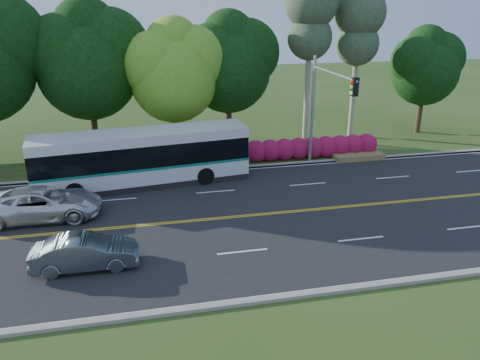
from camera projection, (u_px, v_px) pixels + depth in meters
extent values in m
plane|color=#2D4818|center=(237.00, 217.00, 23.37)|extent=(120.00, 120.00, 0.00)
cube|color=black|center=(237.00, 217.00, 23.37)|extent=(60.00, 14.00, 0.02)
cube|color=gray|center=(214.00, 169.00, 29.88)|extent=(60.00, 0.30, 0.15)
cube|color=gray|center=(278.00, 298.00, 16.81)|extent=(60.00, 0.30, 0.15)
cube|color=#2D4818|center=(210.00, 161.00, 31.58)|extent=(60.00, 4.00, 0.10)
cube|color=gold|center=(237.00, 217.00, 23.29)|extent=(57.00, 0.10, 0.00)
cube|color=gold|center=(237.00, 216.00, 23.43)|extent=(57.00, 0.10, 0.00)
cube|color=silver|center=(110.00, 266.00, 18.98)|extent=(2.20, 0.12, 0.00)
cube|color=silver|center=(242.00, 252.00, 20.06)|extent=(2.20, 0.12, 0.00)
cube|color=silver|center=(361.00, 239.00, 21.15)|extent=(2.20, 0.12, 0.00)
cube|color=silver|center=(468.00, 227.00, 22.24)|extent=(2.20, 0.12, 0.00)
cube|color=silver|center=(7.00, 208.00, 24.29)|extent=(2.20, 0.12, 0.00)
cube|color=silver|center=(116.00, 200.00, 25.37)|extent=(2.20, 0.12, 0.00)
cube|color=silver|center=(216.00, 192.00, 26.46)|extent=(2.20, 0.12, 0.00)
cube|color=silver|center=(308.00, 184.00, 27.55)|extent=(2.20, 0.12, 0.00)
cube|color=silver|center=(393.00, 177.00, 28.64)|extent=(2.20, 0.12, 0.00)
cube|color=silver|center=(472.00, 171.00, 29.72)|extent=(2.20, 0.12, 0.00)
cube|color=silver|center=(215.00, 171.00, 29.62)|extent=(57.00, 0.12, 0.00)
cube|color=silver|center=(275.00, 295.00, 17.10)|extent=(57.00, 0.12, 0.00)
sphere|color=black|center=(0.00, 40.00, 28.45)|extent=(5.76, 5.76, 5.76)
cylinder|color=black|center=(95.00, 130.00, 32.22)|extent=(0.44, 0.44, 3.60)
sphere|color=black|center=(88.00, 70.00, 30.77)|extent=(6.60, 6.60, 6.60)
sphere|color=black|center=(110.00, 48.00, 30.87)|extent=(5.28, 5.28, 5.28)
sphere|color=black|center=(64.00, 52.00, 29.91)|extent=(4.95, 4.95, 4.95)
sphere|color=black|center=(86.00, 30.00, 30.28)|extent=(4.29, 4.29, 4.29)
cylinder|color=black|center=(176.00, 132.00, 32.46)|extent=(0.44, 0.44, 3.24)
sphere|color=#5D941E|center=(174.00, 79.00, 31.16)|extent=(5.80, 5.80, 5.80)
sphere|color=#5D941E|center=(192.00, 60.00, 31.29)|extent=(4.64, 4.64, 4.64)
sphere|color=#5D941E|center=(155.00, 64.00, 30.39)|extent=(4.35, 4.35, 4.35)
sphere|color=#5D941E|center=(173.00, 45.00, 30.78)|extent=(3.77, 3.77, 3.77)
cylinder|color=black|center=(229.00, 123.00, 34.59)|extent=(0.44, 0.44, 3.42)
sphere|color=black|center=(228.00, 71.00, 33.24)|extent=(6.00, 6.00, 6.00)
sphere|color=black|center=(246.00, 52.00, 33.35)|extent=(4.80, 4.80, 4.80)
sphere|color=black|center=(212.00, 56.00, 32.45)|extent=(4.50, 4.50, 4.50)
sphere|color=black|center=(228.00, 37.00, 32.83)|extent=(3.90, 3.90, 3.90)
cylinder|color=#A79B87|center=(308.00, 77.00, 34.64)|extent=(0.40, 0.40, 9.80)
sphere|color=#334D30|center=(310.00, 38.00, 33.65)|extent=(3.23, 3.23, 3.23)
sphere|color=#334D30|center=(312.00, 2.00, 32.81)|extent=(3.80, 3.80, 3.80)
cylinder|color=#A79B87|center=(354.00, 79.00, 36.01)|extent=(0.40, 0.40, 9.10)
sphere|color=#334D30|center=(357.00, 44.00, 35.09)|extent=(3.23, 3.23, 3.23)
sphere|color=#334D30|center=(360.00, 13.00, 34.31)|extent=(3.80, 3.80, 3.80)
cylinder|color=black|center=(419.00, 114.00, 38.27)|extent=(0.44, 0.44, 3.06)
sphere|color=black|center=(425.00, 72.00, 37.08)|extent=(5.20, 5.20, 5.20)
sphere|color=black|center=(438.00, 58.00, 37.22)|extent=(4.16, 4.16, 4.16)
sphere|color=black|center=(416.00, 61.00, 36.37)|extent=(3.90, 3.90, 3.90)
sphere|color=black|center=(427.00, 46.00, 36.78)|extent=(3.38, 3.38, 3.38)
sphere|color=maroon|center=(256.00, 151.00, 31.19)|extent=(1.50, 1.50, 1.50)
sphere|color=maroon|center=(270.00, 150.00, 31.39)|extent=(1.50, 1.50, 1.50)
sphere|color=maroon|center=(284.00, 150.00, 31.59)|extent=(1.50, 1.50, 1.50)
sphere|color=maroon|center=(298.00, 149.00, 31.79)|extent=(1.50, 1.50, 1.50)
sphere|color=maroon|center=(312.00, 148.00, 31.98)|extent=(1.50, 1.50, 1.50)
sphere|color=maroon|center=(326.00, 147.00, 32.18)|extent=(1.50, 1.50, 1.50)
sphere|color=maroon|center=(340.00, 146.00, 32.38)|extent=(1.50, 1.50, 1.50)
sphere|color=maroon|center=(353.00, 145.00, 32.58)|extent=(1.50, 1.50, 1.50)
sphere|color=maroon|center=(366.00, 144.00, 32.77)|extent=(1.50, 1.50, 1.50)
cube|color=olive|center=(357.00, 156.00, 32.04)|extent=(3.50, 1.40, 0.40)
cylinder|color=#999BA1|center=(312.00, 111.00, 30.09)|extent=(0.20, 0.20, 7.00)
cylinder|color=#999BA1|center=(334.00, 73.00, 26.36)|extent=(0.14, 6.00, 0.14)
cube|color=black|center=(355.00, 87.00, 23.90)|extent=(0.32, 0.28, 0.95)
sphere|color=red|center=(352.00, 81.00, 23.76)|extent=(0.18, 0.18, 0.18)
sphere|color=yellow|center=(352.00, 87.00, 23.87)|extent=(0.18, 0.18, 0.18)
sphere|color=#19D833|center=(351.00, 93.00, 23.97)|extent=(0.18, 0.18, 0.18)
cube|color=silver|center=(144.00, 170.00, 27.30)|extent=(12.40, 4.10, 1.01)
cube|color=black|center=(142.00, 152.00, 26.90)|extent=(12.34, 4.13, 1.26)
cube|color=silver|center=(141.00, 136.00, 26.58)|extent=(12.40, 4.10, 0.57)
cube|color=#0C735C|center=(143.00, 163.00, 27.14)|extent=(12.34, 4.14, 0.14)
cube|color=black|center=(28.00, 161.00, 24.98)|extent=(0.36, 2.37, 1.73)
cube|color=#19E54C|center=(25.00, 144.00, 24.64)|extent=(0.25, 1.55, 0.22)
cube|color=black|center=(144.00, 181.00, 27.54)|extent=(12.38, 4.00, 0.35)
cylinder|color=black|center=(75.00, 191.00, 25.14)|extent=(1.04, 0.41, 1.01)
cylinder|color=black|center=(74.00, 177.00, 27.28)|extent=(1.04, 0.41, 1.01)
cylinder|color=black|center=(206.00, 176.00, 27.42)|extent=(1.04, 0.41, 1.01)
cylinder|color=black|center=(195.00, 163.00, 29.55)|extent=(1.04, 0.41, 1.01)
imported|color=slate|center=(85.00, 252.00, 18.63)|extent=(4.15, 1.47, 1.37)
imported|color=silver|center=(43.00, 203.00, 22.96)|extent=(5.64, 2.69, 1.55)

